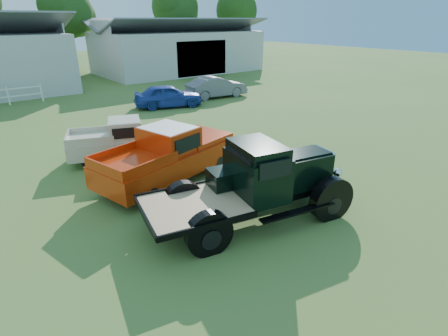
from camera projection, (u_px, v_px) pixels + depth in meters
ground at (244, 216)px, 9.97m from camera, size 120.00×120.00×0.00m
shed_right at (178, 46)px, 36.46m from camera, size 16.80×9.20×5.20m
tree_c at (69, 26)px, 35.03m from camera, size 5.40×5.40×9.00m
tree_d at (176, 21)px, 42.86m from camera, size 6.00×6.00×10.00m
tree_e at (236, 22)px, 45.99m from camera, size 5.70×5.70×9.50m
vintage_flatbed at (253, 183)px, 9.40m from camera, size 6.00×3.35×2.24m
red_pickup at (168, 154)px, 11.86m from camera, size 5.61×3.30×1.92m
white_pickup at (124, 140)px, 13.80m from camera, size 4.65×3.13×1.59m
misc_car_blue at (168, 96)px, 22.08m from camera, size 4.54×2.97×1.44m
misc_car_grey at (216, 87)px, 24.85m from camera, size 4.54×2.01×1.45m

